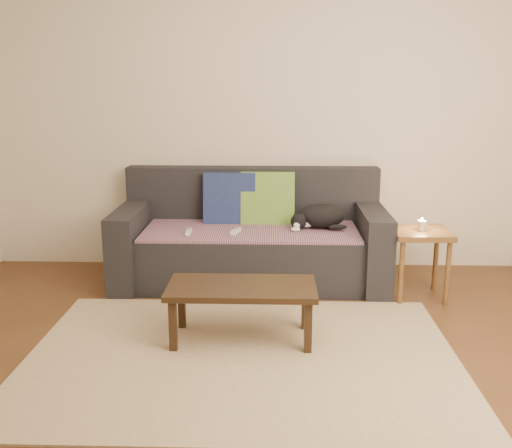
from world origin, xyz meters
The scene contains 13 objects.
ground centered at (0.00, 0.00, 0.00)m, with size 4.50×4.50×0.00m, color brown.
back_wall centered at (0.00, 2.00, 1.30)m, with size 4.50×0.04×2.60m, color beige.
sofa centered at (0.00, 1.57, 0.31)m, with size 2.10×0.94×0.87m.
throw_blanket centered at (0.00, 1.48, 0.43)m, with size 1.66×0.74×0.02m, color #3E284C.
cushion_navy centered at (-0.18, 1.74, 0.63)m, with size 0.42×0.11×0.42m, color #0F2143.
cushion_green centered at (0.13, 1.74, 0.63)m, with size 0.43×0.11×0.43m, color #0B4C3B.
cat centered at (0.54, 1.54, 0.53)m, with size 0.46×0.34×0.19m.
wii_remote_a centered at (-0.46, 1.32, 0.46)m, with size 0.15×0.04×0.03m, color white.
wii_remote_b centered at (-0.11, 1.35, 0.46)m, with size 0.15×0.04×0.03m, color white.
side_table centered at (1.25, 1.20, 0.42)m, with size 0.41×0.41×0.51m.
candle centered at (1.25, 1.20, 0.55)m, with size 0.06×0.06×0.09m.
rug centered at (0.00, 0.15, 0.01)m, with size 2.50×1.80×0.01m, color tan.
coffee_table centered at (-0.01, 0.39, 0.32)m, with size 0.90×0.45×0.36m.
Camera 1 is at (0.18, -3.05, 1.57)m, focal length 42.00 mm.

